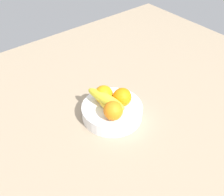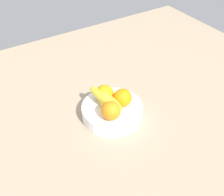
# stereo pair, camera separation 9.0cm
# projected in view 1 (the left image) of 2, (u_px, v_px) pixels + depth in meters

# --- Properties ---
(ground_plane) EXTENTS (1.80, 1.40, 0.03)m
(ground_plane) POSITION_uv_depth(u_px,v_px,m) (109.00, 116.00, 1.08)
(ground_plane) COLOR gray
(fruit_bowl) EXTENTS (0.23, 0.23, 0.05)m
(fruit_bowl) POSITION_uv_depth(u_px,v_px,m) (112.00, 111.00, 1.04)
(fruit_bowl) COLOR white
(fruit_bowl) RESTS_ON ground_plane
(orange_front_left) EXTENTS (0.07, 0.07, 0.07)m
(orange_front_left) POSITION_uv_depth(u_px,v_px,m) (122.00, 97.00, 1.01)
(orange_front_left) COLOR orange
(orange_front_left) RESTS_ON fruit_bowl
(orange_front_right) EXTENTS (0.07, 0.07, 0.07)m
(orange_front_right) POSITION_uv_depth(u_px,v_px,m) (104.00, 94.00, 1.02)
(orange_front_right) COLOR orange
(orange_front_right) RESTS_ON fruit_bowl
(orange_center) EXTENTS (0.07, 0.07, 0.07)m
(orange_center) POSITION_uv_depth(u_px,v_px,m) (113.00, 111.00, 0.96)
(orange_center) COLOR orange
(orange_center) RESTS_ON fruit_bowl
(banana_bunch) EXTENTS (0.07, 0.18, 0.06)m
(banana_bunch) POSITION_uv_depth(u_px,v_px,m) (106.00, 102.00, 1.00)
(banana_bunch) COLOR yellow
(banana_bunch) RESTS_ON fruit_bowl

